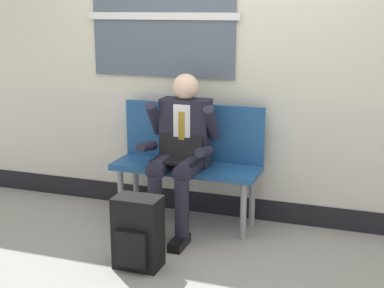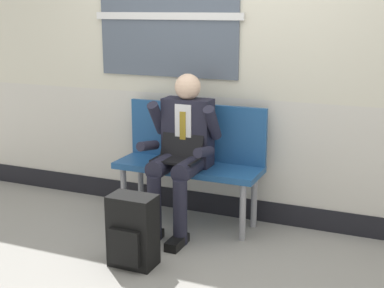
% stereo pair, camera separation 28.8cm
% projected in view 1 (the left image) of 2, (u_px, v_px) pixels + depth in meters
% --- Properties ---
extents(ground_plane, '(18.00, 18.00, 0.00)m').
position_uv_depth(ground_plane, '(202.00, 242.00, 4.27)').
color(ground_plane, gray).
extents(station_wall, '(6.45, 0.16, 2.95)m').
position_uv_depth(station_wall, '(227.00, 46.00, 4.51)').
color(station_wall, beige).
rests_on(station_wall, ground).
extents(bench_with_person, '(1.22, 0.42, 1.00)m').
position_uv_depth(bench_with_person, '(189.00, 154.00, 4.56)').
color(bench_with_person, navy).
rests_on(bench_with_person, ground).
extents(person_seated, '(0.57, 0.70, 1.27)m').
position_uv_depth(person_seated, '(180.00, 149.00, 4.34)').
color(person_seated, '#1E1E2D').
rests_on(person_seated, ground).
extents(backpack, '(0.32, 0.25, 0.52)m').
position_uv_depth(backpack, '(138.00, 233.00, 3.79)').
color(backpack, black).
rests_on(backpack, ground).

